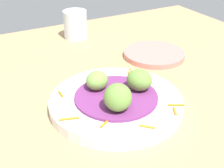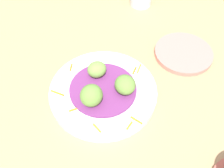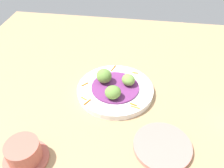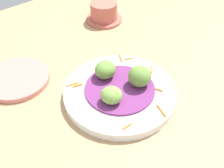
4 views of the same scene
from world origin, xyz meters
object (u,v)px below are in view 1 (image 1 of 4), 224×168
at_px(guac_scoop_right, 97,80).
at_px(side_plate_small, 154,54).
at_px(main_plate, 118,102).
at_px(guac_scoop_left, 118,97).
at_px(guac_scoop_center, 139,80).
at_px(water_glass, 75,24).

xyz_separation_m(guac_scoop_right, side_plate_small, (-0.11, 0.21, -0.04)).
relative_size(main_plate, side_plate_small, 1.63).
height_order(guac_scoop_left, guac_scoop_center, guac_scoop_left).
height_order(side_plate_small, water_glass, water_glass).
height_order(main_plate, guac_scoop_center, guac_scoop_center).
relative_size(main_plate, guac_scoop_center, 4.99).
bearing_deg(guac_scoop_left, guac_scoop_center, 119.78).
bearing_deg(side_plate_small, main_plate, -51.53).
relative_size(guac_scoop_left, side_plate_small, 0.33).
bearing_deg(guac_scoop_right, guac_scoop_left, -0.22).
xyz_separation_m(guac_scoop_right, water_glass, (-0.33, 0.09, -0.00)).
xyz_separation_m(guac_scoop_center, water_glass, (-0.37, 0.02, -0.01)).
distance_m(guac_scoop_left, guac_scoop_right, 0.08).
bearing_deg(main_plate, water_glass, 169.29).
bearing_deg(side_plate_small, guac_scoop_left, -48.20).
bearing_deg(guac_scoop_center, side_plate_small, 136.33).
relative_size(guac_scoop_right, water_glass, 0.58).
height_order(main_plate, side_plate_small, main_plate).
xyz_separation_m(main_plate, guac_scoop_left, (0.04, -0.02, 0.04)).
xyz_separation_m(guac_scoop_center, side_plate_small, (-0.15, 0.14, -0.04)).
relative_size(guac_scoop_left, water_glass, 0.65).
height_order(main_plate, guac_scoop_right, guac_scoop_right).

